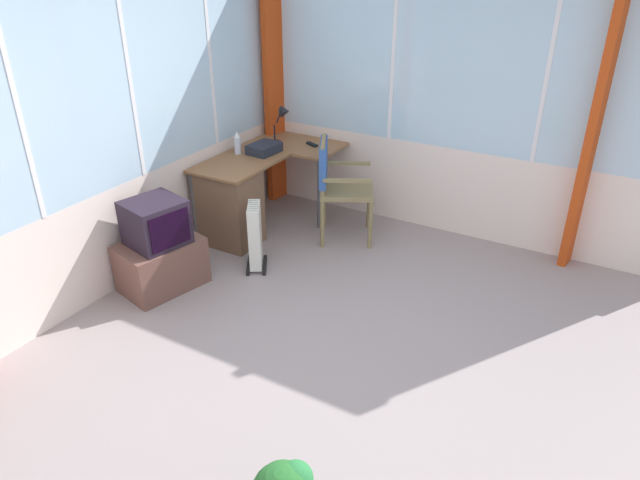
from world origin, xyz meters
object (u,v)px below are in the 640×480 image
(tv_remote, at_px, (312,144))
(spray_bottle, at_px, (237,143))
(desk_lamp, at_px, (283,119))
(paper_tray, at_px, (264,148))
(tv_on_stand, at_px, (160,250))
(space_heater, at_px, (255,235))
(desk, at_px, (235,200))
(wooden_armchair, at_px, (334,177))

(tv_remote, relative_size, spray_bottle, 0.69)
(desk_lamp, bearing_deg, paper_tray, -175.92)
(tv_on_stand, height_order, space_heater, tv_on_stand)
(desk, distance_m, space_heater, 0.58)
(spray_bottle, distance_m, space_heater, 1.04)
(spray_bottle, bearing_deg, tv_on_stand, -173.10)
(desk_lamp, distance_m, paper_tray, 0.43)
(paper_tray, relative_size, wooden_armchair, 0.31)
(spray_bottle, bearing_deg, desk_lamp, -19.33)
(wooden_armchair, distance_m, tv_on_stand, 1.70)
(tv_on_stand, xyz_separation_m, space_heater, (0.66, -0.47, -0.04))
(wooden_armchair, relative_size, tv_on_stand, 1.25)
(desk, height_order, space_heater, desk)
(paper_tray, relative_size, tv_on_stand, 0.39)
(tv_remote, relative_size, wooden_armchair, 0.16)
(spray_bottle, height_order, paper_tray, spray_bottle)
(paper_tray, distance_m, tv_on_stand, 1.50)
(wooden_armchair, height_order, tv_on_stand, wooden_armchair)
(paper_tray, relative_size, space_heater, 0.51)
(spray_bottle, distance_m, tv_on_stand, 1.40)
(desk_lamp, distance_m, tv_remote, 0.39)
(desk, relative_size, paper_tray, 4.82)
(desk, height_order, paper_tray, paper_tray)
(wooden_armchair, distance_m, space_heater, 0.94)
(wooden_armchair, bearing_deg, desk_lamp, 66.63)
(spray_bottle, bearing_deg, space_heater, -135.43)
(paper_tray, bearing_deg, spray_bottle, 123.71)
(tv_on_stand, bearing_deg, tv_remote, -10.25)
(paper_tray, bearing_deg, desk_lamp, 4.08)
(spray_bottle, xyz_separation_m, paper_tray, (0.14, -0.21, -0.06))
(tv_remote, bearing_deg, tv_on_stand, -165.01)
(desk_lamp, relative_size, space_heater, 0.63)
(desk_lamp, xyz_separation_m, paper_tray, (-0.38, -0.03, -0.19))
(tv_remote, relative_size, space_heater, 0.25)
(wooden_armchair, bearing_deg, paper_tray, 93.96)
(desk_lamp, height_order, paper_tray, desk_lamp)
(desk, bearing_deg, paper_tray, -5.82)
(tv_on_stand, bearing_deg, desk_lamp, -0.78)
(paper_tray, bearing_deg, wooden_armchair, -86.04)
(desk, bearing_deg, desk_lamp, -1.24)
(desk, distance_m, desk_lamp, 1.00)
(space_heater, bearing_deg, spray_bottle, 44.57)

